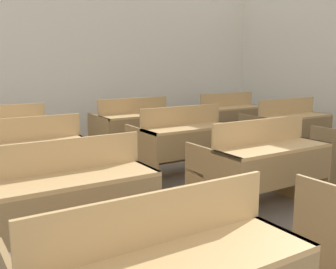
{
  "coord_description": "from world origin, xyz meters",
  "views": [
    {
      "loc": [
        -2.41,
        0.06,
        1.42
      ],
      "look_at": [
        -0.43,
        3.22,
        0.74
      ],
      "focal_mm": 42.0,
      "sensor_mm": 36.0,
      "label": 1
    }
  ],
  "objects_px": {
    "bench_back_right": "(227,118)",
    "wastepaper_bin": "(246,123)",
    "bench_third_left": "(25,162)",
    "bench_second_left": "(67,201)",
    "bench_third_center": "(182,142)",
    "bench_back_center": "(134,127)",
    "bench_back_left": "(0,140)",
    "bench_second_center": "(260,165)",
    "bench_third_right": "(287,128)"
  },
  "relations": [
    {
      "from": "bench_third_left",
      "to": "bench_third_center",
      "type": "bearing_deg",
      "value": -0.05
    },
    {
      "from": "bench_back_right",
      "to": "wastepaper_bin",
      "type": "distance_m",
      "value": 1.49
    },
    {
      "from": "bench_back_center",
      "to": "bench_third_right",
      "type": "bearing_deg",
      "value": -34.65
    },
    {
      "from": "bench_back_right",
      "to": "wastepaper_bin",
      "type": "xyz_separation_m",
      "value": [
        1.21,
        0.81,
        -0.3
      ]
    },
    {
      "from": "bench_third_left",
      "to": "wastepaper_bin",
      "type": "relative_size",
      "value": 3.57
    },
    {
      "from": "bench_back_center",
      "to": "bench_back_right",
      "type": "distance_m",
      "value": 1.85
    },
    {
      "from": "bench_third_right",
      "to": "bench_back_left",
      "type": "distance_m",
      "value": 4.0
    },
    {
      "from": "bench_second_left",
      "to": "bench_third_center",
      "type": "relative_size",
      "value": 1.0
    },
    {
      "from": "wastepaper_bin",
      "to": "bench_second_left",
      "type": "bearing_deg",
      "value": -145.16
    },
    {
      "from": "bench_second_center",
      "to": "bench_back_center",
      "type": "distance_m",
      "value": 2.64
    },
    {
      "from": "bench_back_center",
      "to": "bench_back_right",
      "type": "bearing_deg",
      "value": 0.54
    },
    {
      "from": "bench_third_right",
      "to": "wastepaper_bin",
      "type": "relative_size",
      "value": 3.57
    },
    {
      "from": "bench_back_left",
      "to": "bench_back_right",
      "type": "xyz_separation_m",
      "value": [
        3.75,
        0.01,
        0.0
      ]
    },
    {
      "from": "bench_second_left",
      "to": "bench_second_center",
      "type": "height_order",
      "value": "same"
    },
    {
      "from": "bench_back_center",
      "to": "bench_second_center",
      "type": "bearing_deg",
      "value": -90.1
    },
    {
      "from": "bench_third_left",
      "to": "wastepaper_bin",
      "type": "height_order",
      "value": "bench_third_left"
    },
    {
      "from": "bench_third_left",
      "to": "bench_third_center",
      "type": "xyz_separation_m",
      "value": [
        1.87,
        -0.0,
        0.0
      ]
    },
    {
      "from": "bench_second_center",
      "to": "bench_third_right",
      "type": "distance_m",
      "value": 2.31
    },
    {
      "from": "bench_second_center",
      "to": "bench_back_left",
      "type": "relative_size",
      "value": 1.0
    },
    {
      "from": "bench_back_center",
      "to": "wastepaper_bin",
      "type": "height_order",
      "value": "bench_back_center"
    },
    {
      "from": "bench_third_left",
      "to": "bench_second_left",
      "type": "bearing_deg",
      "value": -90.04
    },
    {
      "from": "bench_back_left",
      "to": "bench_third_left",
      "type": "bearing_deg",
      "value": -89.37
    },
    {
      "from": "bench_third_left",
      "to": "bench_third_right",
      "type": "bearing_deg",
      "value": 0.18
    },
    {
      "from": "bench_third_center",
      "to": "bench_back_right",
      "type": "distance_m",
      "value": 2.29
    },
    {
      "from": "bench_third_center",
      "to": "bench_third_left",
      "type": "bearing_deg",
      "value": 179.95
    },
    {
      "from": "bench_second_left",
      "to": "bench_third_left",
      "type": "height_order",
      "value": "same"
    },
    {
      "from": "bench_third_left",
      "to": "bench_third_right",
      "type": "distance_m",
      "value": 3.77
    },
    {
      "from": "bench_back_left",
      "to": "bench_second_left",
      "type": "bearing_deg",
      "value": -89.7
    },
    {
      "from": "bench_third_right",
      "to": "bench_back_center",
      "type": "relative_size",
      "value": 1.0
    },
    {
      "from": "bench_back_center",
      "to": "bench_third_left",
      "type": "bearing_deg",
      "value": -145.11
    },
    {
      "from": "bench_back_right",
      "to": "bench_second_center",
      "type": "bearing_deg",
      "value": -124.96
    },
    {
      "from": "bench_back_left",
      "to": "bench_third_right",
      "type": "bearing_deg",
      "value": -19.05
    },
    {
      "from": "bench_third_left",
      "to": "bench_back_right",
      "type": "xyz_separation_m",
      "value": [
        3.73,
        1.33,
        0.0
      ]
    },
    {
      "from": "bench_third_center",
      "to": "bench_back_right",
      "type": "height_order",
      "value": "same"
    },
    {
      "from": "bench_third_center",
      "to": "bench_back_right",
      "type": "relative_size",
      "value": 1.0
    },
    {
      "from": "bench_third_left",
      "to": "bench_back_left",
      "type": "height_order",
      "value": "same"
    },
    {
      "from": "bench_second_left",
      "to": "bench_third_right",
      "type": "distance_m",
      "value": 3.99
    },
    {
      "from": "bench_second_left",
      "to": "bench_back_center",
      "type": "relative_size",
      "value": 1.0
    },
    {
      "from": "bench_second_left",
      "to": "bench_back_left",
      "type": "xyz_separation_m",
      "value": [
        -0.01,
        2.62,
        0.0
      ]
    },
    {
      "from": "bench_back_left",
      "to": "bench_back_right",
      "type": "relative_size",
      "value": 1.0
    },
    {
      "from": "bench_second_left",
      "to": "bench_third_left",
      "type": "relative_size",
      "value": 1.0
    },
    {
      "from": "bench_third_center",
      "to": "bench_third_right",
      "type": "distance_m",
      "value": 1.89
    },
    {
      "from": "bench_third_left",
      "to": "bench_third_right",
      "type": "xyz_separation_m",
      "value": [
        3.77,
        0.01,
        0.0
      ]
    },
    {
      "from": "bench_third_left",
      "to": "bench_back_right",
      "type": "distance_m",
      "value": 3.96
    },
    {
      "from": "bench_back_center",
      "to": "bench_back_left",
      "type": "bearing_deg",
      "value": 179.87
    },
    {
      "from": "bench_back_center",
      "to": "bench_second_left",
      "type": "bearing_deg",
      "value": -125.76
    },
    {
      "from": "wastepaper_bin",
      "to": "bench_back_center",
      "type": "bearing_deg",
      "value": -164.9
    },
    {
      "from": "bench_back_right",
      "to": "wastepaper_bin",
      "type": "bearing_deg",
      "value": 33.72
    },
    {
      "from": "bench_second_center",
      "to": "bench_third_center",
      "type": "height_order",
      "value": "same"
    },
    {
      "from": "bench_back_left",
      "to": "wastepaper_bin",
      "type": "distance_m",
      "value": 5.04
    }
  ]
}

